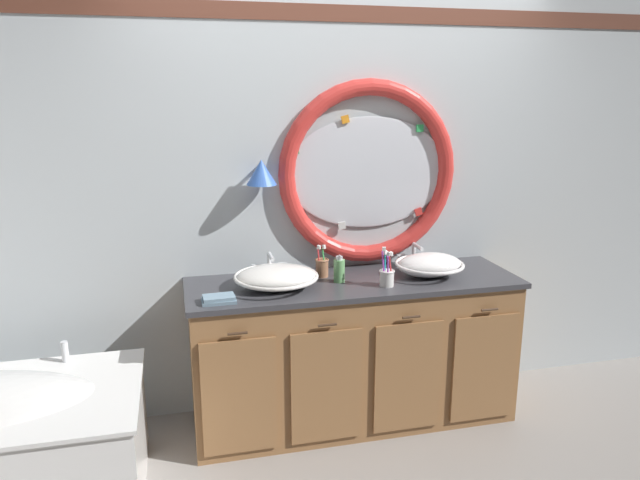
# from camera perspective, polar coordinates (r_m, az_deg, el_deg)

# --- Properties ---
(ground_plane) EXTENTS (14.00, 14.00, 0.00)m
(ground_plane) POSITION_cam_1_polar(r_m,az_deg,el_deg) (3.54, 4.36, -18.53)
(ground_plane) COLOR gray
(back_wall_assembly) EXTENTS (6.40, 0.26, 2.60)m
(back_wall_assembly) POSITION_cam_1_polar(r_m,az_deg,el_deg) (3.59, 2.07, 4.61)
(back_wall_assembly) COLOR silver
(back_wall_assembly) RESTS_ON ground_plane
(vanity_counter) EXTENTS (1.89, 0.61, 0.86)m
(vanity_counter) POSITION_cam_1_polar(r_m,az_deg,el_deg) (3.55, 3.14, -10.44)
(vanity_counter) COLOR olive
(vanity_counter) RESTS_ON ground_plane
(sink_basin_left) EXTENTS (0.46, 0.46, 0.12)m
(sink_basin_left) POSITION_cam_1_polar(r_m,az_deg,el_deg) (3.26, -4.20, -3.52)
(sink_basin_left) COLOR white
(sink_basin_left) RESTS_ON vanity_counter
(sink_basin_right) EXTENTS (0.40, 0.40, 0.13)m
(sink_basin_right) POSITION_cam_1_polar(r_m,az_deg,el_deg) (3.51, 10.41, -2.33)
(sink_basin_right) COLOR white
(sink_basin_right) RESTS_ON vanity_counter
(faucet_set_left) EXTENTS (0.21, 0.15, 0.14)m
(faucet_set_left) POSITION_cam_1_polar(r_m,az_deg,el_deg) (3.47, -4.83, -2.47)
(faucet_set_left) COLOR silver
(faucet_set_left) RESTS_ON vanity_counter
(faucet_set_right) EXTENTS (0.22, 0.15, 0.14)m
(faucet_set_right) POSITION_cam_1_polar(r_m,az_deg,el_deg) (3.71, 8.98, -1.50)
(faucet_set_right) COLOR silver
(faucet_set_right) RESTS_ON vanity_counter
(toothbrush_holder_left) EXTENTS (0.08, 0.08, 0.19)m
(toothbrush_holder_left) POSITION_cam_1_polar(r_m,az_deg,el_deg) (3.44, 0.19, -2.58)
(toothbrush_holder_left) COLOR #996647
(toothbrush_holder_left) RESTS_ON vanity_counter
(toothbrush_holder_right) EXTENTS (0.09, 0.09, 0.22)m
(toothbrush_holder_right) POSITION_cam_1_polar(r_m,az_deg,el_deg) (3.30, 6.39, -3.46)
(toothbrush_holder_right) COLOR white
(toothbrush_holder_right) RESTS_ON vanity_counter
(soap_dispenser) EXTENTS (0.06, 0.07, 0.16)m
(soap_dispenser) POSITION_cam_1_polar(r_m,az_deg,el_deg) (3.34, 1.84, -2.88)
(soap_dispenser) COLOR #6BAD66
(soap_dispenser) RESTS_ON vanity_counter
(folded_hand_towel) EXTENTS (0.17, 0.11, 0.03)m
(folded_hand_towel) POSITION_cam_1_polar(r_m,az_deg,el_deg) (3.09, -9.62, -5.58)
(folded_hand_towel) COLOR #7593A8
(folded_hand_towel) RESTS_ON vanity_counter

